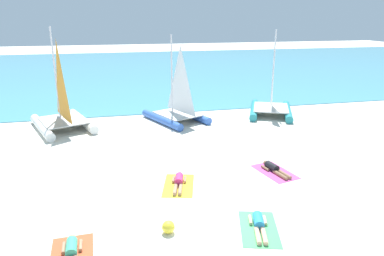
% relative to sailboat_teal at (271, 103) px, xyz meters
% --- Properties ---
extents(ground_plane, '(120.00, 120.00, 0.00)m').
position_rel_sailboat_teal_xyz_m(ground_plane, '(-6.35, -1.01, -0.78)').
color(ground_plane, silver).
extents(ocean_water, '(120.00, 40.00, 0.05)m').
position_rel_sailboat_teal_xyz_m(ocean_water, '(-6.35, 21.75, -0.76)').
color(ocean_water, '#4C9EB7').
rests_on(ocean_water, ground).
extents(sailboat_teal, '(3.97, 4.71, 5.24)m').
position_rel_sailboat_teal_xyz_m(sailboat_teal, '(0.00, 0.00, 0.00)').
color(sailboat_teal, teal).
rests_on(sailboat_teal, ground).
extents(sailboat_blue, '(3.83, 4.53, 5.04)m').
position_rel_sailboat_teal_xyz_m(sailboat_blue, '(-6.10, -0.07, -0.03)').
color(sailboat_blue, blue).
rests_on(sailboat_blue, ground).
extents(sailboat_white, '(4.02, 4.92, 5.54)m').
position_rel_sailboat_teal_xyz_m(sailboat_white, '(-12.57, -0.15, 0.04)').
color(sailboat_white, white).
rests_on(sailboat_white, ground).
extents(sunbather_leftmost, '(0.56, 1.56, 0.30)m').
position_rel_sailboat_teal_xyz_m(sunbather_leftmost, '(-11.08, -11.72, -0.65)').
color(sunbather_leftmost, '#3FB28C').
rests_on(sunbather_leftmost, towel_leftmost).
extents(towel_center_left, '(1.54, 2.12, 0.01)m').
position_rel_sailboat_teal_xyz_m(towel_center_left, '(-7.57, -8.38, -0.77)').
color(towel_center_left, yellow).
rests_on(towel_center_left, ground).
extents(sunbather_center_left, '(0.77, 1.55, 0.30)m').
position_rel_sailboat_teal_xyz_m(sunbather_center_left, '(-7.55, -8.32, -0.65)').
color(sunbather_center_left, '#D83372').
rests_on(sunbather_center_left, towel_center_left).
extents(towel_center_right, '(1.58, 2.13, 0.01)m').
position_rel_sailboat_teal_xyz_m(towel_center_right, '(-5.75, -11.67, -0.77)').
color(towel_center_right, '#4CB266').
rests_on(towel_center_right, ground).
extents(sunbather_center_right, '(0.81, 1.55, 0.30)m').
position_rel_sailboat_teal_xyz_m(sunbather_center_right, '(-5.73, -11.61, -0.65)').
color(sunbather_center_right, '#268CCC').
rests_on(sunbather_center_right, towel_center_right).
extents(towel_rightmost, '(1.49, 2.10, 0.01)m').
position_rel_sailboat_teal_xyz_m(towel_rightmost, '(-3.53, -8.08, -0.77)').
color(towel_rightmost, '#D84C99').
rests_on(towel_rightmost, ground).
extents(sunbather_rightmost, '(0.73, 1.56, 0.30)m').
position_rel_sailboat_teal_xyz_m(sunbather_rightmost, '(-3.55, -8.01, -0.65)').
color(sunbather_rightmost, black).
rests_on(sunbather_rightmost, towel_rightmost).
extents(beach_ball, '(0.38, 0.38, 0.38)m').
position_rel_sailboat_teal_xyz_m(beach_ball, '(-8.41, -11.27, -0.59)').
color(beach_ball, yellow).
rests_on(beach_ball, ground).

